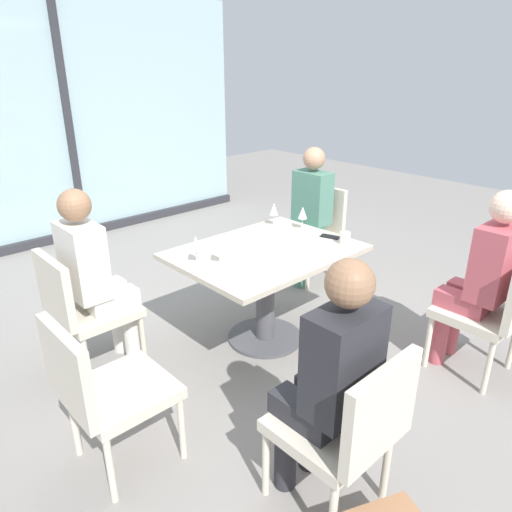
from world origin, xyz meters
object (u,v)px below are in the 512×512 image
chair_front_left (347,425)px  wine_glass_0 (303,213)px  cell_phone_on_table (330,237)px  chair_front_right (494,308)px  coffee_cup (345,238)px  chair_far_left (82,306)px  wine_glass_3 (274,210)px  person_front_right (483,274)px  dining_table_main (265,273)px  chair_far_right (314,228)px  person_front_left (330,375)px  person_far_right (307,209)px  chair_side_end (103,387)px  wine_glass_1 (219,245)px  person_far_left (94,272)px  wine_glass_2 (196,244)px

chair_front_left → wine_glass_0: size_ratio=4.70×
cell_phone_on_table → wine_glass_0: bearing=76.2°
chair_front_right → coffee_cup: 1.07m
chair_front_left → wine_glass_0: wine_glass_0 is taller
chair_far_left → wine_glass_3: size_ratio=4.70×
chair_front_right → person_front_right: (-0.00, 0.11, 0.20)m
dining_table_main → chair_far_right: bearing=24.3°
chair_front_right → person_front_left: (-1.54, 0.11, 0.20)m
chair_front_left → chair_far_left: (-0.38, 1.83, 0.00)m
chair_far_right → person_far_right: bearing=-180.0°
wine_glass_3 → chair_front_left: bearing=-125.7°
chair_far_left → wine_glass_3: 1.62m
chair_side_end → wine_glass_3: (1.84, 0.68, 0.37)m
chair_side_end → person_front_left: person_front_left is taller
chair_far_left → wine_glass_1: 0.97m
chair_front_right → person_far_left: size_ratio=0.69×
wine_glass_3 → person_front_right: bearing=-77.2°
coffee_cup → person_front_right: bearing=-72.9°
person_far_left → wine_glass_3: 1.47m
wine_glass_3 → dining_table_main: bearing=-140.9°
chair_far_left → wine_glass_2: (0.65, -0.38, 0.37)m
person_far_right → wine_glass_2: 1.59m
chair_side_end → person_far_left: 0.97m
person_front_right → wine_glass_2: size_ratio=6.81×
chair_far_right → person_front_left: 2.58m
chair_side_end → person_far_left: (0.39, 0.86, 0.20)m
wine_glass_0 → wine_glass_1: 0.91m
chair_far_left → wine_glass_0: size_ratio=4.70×
coffee_cup → person_far_right: bearing=56.9°
chair_far_right → wine_glass_1: bearing=-162.2°
wine_glass_0 → cell_phone_on_table: (0.02, -0.27, -0.13)m
wine_glass_0 → chair_front_right: bearing=-79.9°
chair_side_end → wine_glass_0: wine_glass_0 is taller
person_front_left → cell_phone_on_table: size_ratio=8.75×
person_far_left → person_front_left: bearing=-81.1°
person_far_left → cell_phone_on_table: (1.57, -0.67, 0.03)m
wine_glass_1 → wine_glass_2: same height
chair_front_left → person_front_right: size_ratio=0.69×
chair_far_left → wine_glass_2: 0.84m
chair_side_end → coffee_cup: chair_side_end is taller
chair_side_end → wine_glass_2: wine_glass_2 is taller
person_far_left → wine_glass_3: (1.45, -0.18, 0.16)m
chair_front_left → cell_phone_on_table: chair_front_left is taller
person_far_right → coffee_cup: bearing=-123.1°
person_far_left → chair_side_end: bearing=-114.2°
person_front_left → cell_phone_on_table: bearing=38.9°
chair_far_right → person_front_right: (-0.38, -1.72, 0.20)m
chair_far_left → coffee_cup: chair_far_left is taller
chair_front_right → wine_glass_0: wine_glass_0 is taller
wine_glass_1 → coffee_cup: (0.89, -0.34, -0.09)m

